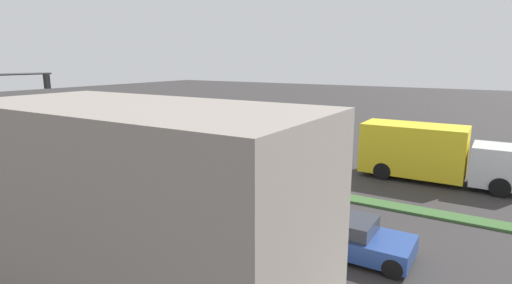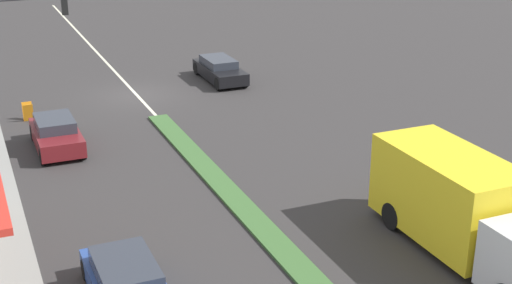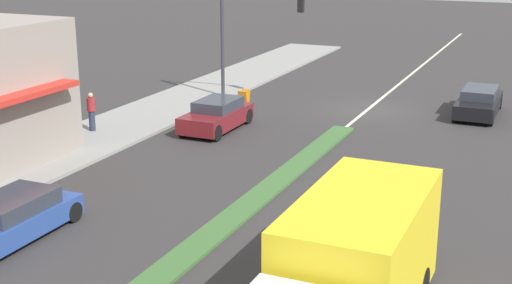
{
  "view_description": "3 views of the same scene",
  "coord_description": "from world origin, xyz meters",
  "px_view_note": "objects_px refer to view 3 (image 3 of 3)",
  "views": [
    {
      "loc": [
        16.79,
        22.96,
        6.17
      ],
      "look_at": [
        -0.87,
        12.12,
        1.9
      ],
      "focal_mm": 28.0,
      "sensor_mm": 36.0,
      "label": 1
    },
    {
      "loc": [
        8.29,
        35.38,
        10.77
      ],
      "look_at": [
        -0.95,
        13.72,
        1.95
      ],
      "focal_mm": 50.0,
      "sensor_mm": 36.0,
      "label": 2
    },
    {
      "loc": [
        -8.57,
        32.89,
        8.1
      ],
      "look_at": [
        1.14,
        10.91,
        1.11
      ],
      "focal_mm": 50.0,
      "sensor_mm": 36.0,
      "label": 3
    }
  ],
  "objects_px": {
    "delivery_truck": "(348,277)",
    "suv_black": "(479,102)",
    "coupe_blue": "(9,219)",
    "sedan_maroon": "(217,115)",
    "pedestrian": "(91,111)",
    "warning_aframe_sign": "(244,99)",
    "traffic_signal_main": "(248,23)"
  },
  "relations": [
    {
      "from": "sedan_maroon",
      "to": "coupe_blue",
      "type": "relative_size",
      "value": 0.91
    },
    {
      "from": "traffic_signal_main",
      "to": "pedestrian",
      "type": "relative_size",
      "value": 3.41
    },
    {
      "from": "suv_black",
      "to": "traffic_signal_main",
      "type": "bearing_deg",
      "value": 7.84
    },
    {
      "from": "pedestrian",
      "to": "coupe_blue",
      "type": "xyz_separation_m",
      "value": [
        -4.57,
        9.98,
        -0.39
      ]
    },
    {
      "from": "coupe_blue",
      "to": "pedestrian",
      "type": "bearing_deg",
      "value": -65.4
    },
    {
      "from": "pedestrian",
      "to": "delivery_truck",
      "type": "distance_m",
      "value": 18.38
    },
    {
      "from": "suv_black",
      "to": "sedan_maroon",
      "type": "height_order",
      "value": "sedan_maroon"
    },
    {
      "from": "pedestrian",
      "to": "coupe_blue",
      "type": "height_order",
      "value": "pedestrian"
    },
    {
      "from": "pedestrian",
      "to": "sedan_maroon",
      "type": "xyz_separation_m",
      "value": [
        -4.57,
        -2.63,
        -0.34
      ]
    },
    {
      "from": "warning_aframe_sign",
      "to": "sedan_maroon",
      "type": "height_order",
      "value": "sedan_maroon"
    },
    {
      "from": "suv_black",
      "to": "sedan_maroon",
      "type": "xyz_separation_m",
      "value": [
        10.0,
        7.31,
        0.02
      ]
    },
    {
      "from": "delivery_truck",
      "to": "sedan_maroon",
      "type": "relative_size",
      "value": 1.89
    },
    {
      "from": "warning_aframe_sign",
      "to": "delivery_truck",
      "type": "relative_size",
      "value": 0.11
    },
    {
      "from": "delivery_truck",
      "to": "suv_black",
      "type": "height_order",
      "value": "delivery_truck"
    },
    {
      "from": "traffic_signal_main",
      "to": "warning_aframe_sign",
      "type": "xyz_separation_m",
      "value": [
        -0.44,
        1.47,
        -3.47
      ]
    },
    {
      "from": "coupe_blue",
      "to": "sedan_maroon",
      "type": "bearing_deg",
      "value": -90.0
    },
    {
      "from": "pedestrian",
      "to": "warning_aframe_sign",
      "type": "relative_size",
      "value": 1.96
    },
    {
      "from": "traffic_signal_main",
      "to": "pedestrian",
      "type": "xyz_separation_m",
      "value": [
        3.45,
        8.41,
        -2.92
      ]
    },
    {
      "from": "pedestrian",
      "to": "delivery_truck",
      "type": "relative_size",
      "value": 0.22
    },
    {
      "from": "delivery_truck",
      "to": "sedan_maroon",
      "type": "distance_m",
      "value": 17.08
    },
    {
      "from": "sedan_maroon",
      "to": "warning_aframe_sign",
      "type": "bearing_deg",
      "value": -80.95
    },
    {
      "from": "warning_aframe_sign",
      "to": "traffic_signal_main",
      "type": "bearing_deg",
      "value": -73.38
    },
    {
      "from": "suv_black",
      "to": "coupe_blue",
      "type": "relative_size",
      "value": 1.03
    },
    {
      "from": "warning_aframe_sign",
      "to": "sedan_maroon",
      "type": "xyz_separation_m",
      "value": [
        -0.69,
        4.31,
        0.22
      ]
    },
    {
      "from": "warning_aframe_sign",
      "to": "sedan_maroon",
      "type": "relative_size",
      "value": 0.21
    },
    {
      "from": "warning_aframe_sign",
      "to": "sedan_maroon",
      "type": "bearing_deg",
      "value": 99.05
    },
    {
      "from": "pedestrian",
      "to": "suv_black",
      "type": "xyz_separation_m",
      "value": [
        -14.57,
        -9.94,
        -0.36
      ]
    },
    {
      "from": "suv_black",
      "to": "coupe_blue",
      "type": "xyz_separation_m",
      "value": [
        10.0,
        19.93,
        -0.03
      ]
    },
    {
      "from": "sedan_maroon",
      "to": "coupe_blue",
      "type": "height_order",
      "value": "sedan_maroon"
    },
    {
      "from": "warning_aframe_sign",
      "to": "delivery_truck",
      "type": "distance_m",
      "value": 21.08
    },
    {
      "from": "warning_aframe_sign",
      "to": "pedestrian",
      "type": "bearing_deg",
      "value": 60.8
    },
    {
      "from": "delivery_truck",
      "to": "coupe_blue",
      "type": "bearing_deg",
      "value": -6.9
    }
  ]
}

